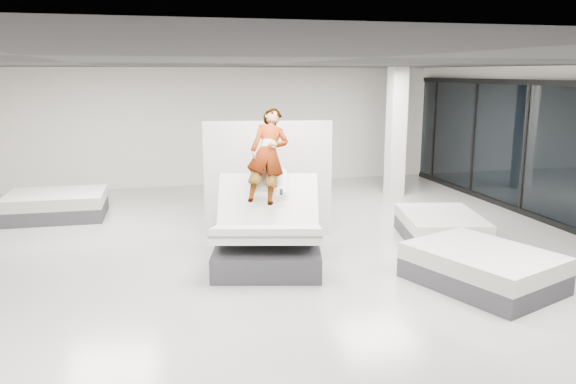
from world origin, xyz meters
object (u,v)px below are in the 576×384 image
at_px(flat_bed_right_far, 441,227).
at_px(flat_bed_right_near, 482,268).
at_px(remote, 281,192).
at_px(divider_panel, 268,179).
at_px(flat_bed_left_far, 56,205).
at_px(hero_bed, 268,236).
at_px(person, 268,175).
at_px(column, 396,132).

relative_size(flat_bed_right_far, flat_bed_right_near, 0.87).
height_order(remote, flat_bed_right_far, remote).
bearing_deg(flat_bed_right_far, divider_panel, 159.70).
relative_size(divider_panel, flat_bed_left_far, 1.17).
height_order(hero_bed, person, person).
xyz_separation_m(hero_bed, divider_panel, (0.35, 1.57, 0.65)).
distance_m(divider_panel, flat_bed_left_far, 4.85).
relative_size(remote, flat_bed_left_far, 0.07).
bearing_deg(person, flat_bed_right_far, 16.01).
bearing_deg(remote, flat_bed_right_near, -19.36).
xyz_separation_m(person, divider_panel, (0.26, 1.24, -0.30)).
bearing_deg(flat_bed_left_far, divider_panel, -29.91).
xyz_separation_m(flat_bed_right_far, flat_bed_left_far, (-7.18, 3.51, 0.03)).
bearing_deg(column, hero_bed, -134.29).
bearing_deg(column, person, -136.03).
bearing_deg(flat_bed_right_far, flat_bed_right_near, -104.25).
bearing_deg(column, remote, -132.45).
xyz_separation_m(remote, flat_bed_right_near, (2.61, -1.72, -0.91)).
height_order(remote, flat_bed_right_near, remote).
bearing_deg(flat_bed_right_near, flat_bed_left_far, 139.09).
xyz_separation_m(divider_panel, flat_bed_right_far, (3.04, -1.12, -0.85)).
xyz_separation_m(person, column, (4.15, 4.00, 0.21)).
xyz_separation_m(hero_bed, remote, (0.21, -0.06, 0.74)).
distance_m(flat_bed_right_near, flat_bed_left_far, 8.75).
distance_m(hero_bed, flat_bed_left_far, 5.48).
distance_m(divider_panel, column, 4.79).
bearing_deg(person, remote, -57.85).
relative_size(person, flat_bed_left_far, 0.83).
bearing_deg(flat_bed_right_near, column, 77.03).
xyz_separation_m(hero_bed, flat_bed_left_far, (-3.79, 3.96, -0.17)).
relative_size(hero_bed, flat_bed_right_near, 1.07).
height_order(divider_panel, flat_bed_left_far, divider_panel).
bearing_deg(person, column, 58.03).
height_order(hero_bed, flat_bed_left_far, hero_bed).
relative_size(remote, flat_bed_right_far, 0.07).
xyz_separation_m(flat_bed_left_far, column, (8.02, 0.38, 1.33)).
xyz_separation_m(person, remote, (0.13, -0.39, -0.21)).
relative_size(flat_bed_right_far, column, 0.64).
relative_size(flat_bed_right_near, column, 0.74).
bearing_deg(divider_panel, flat_bed_right_far, -10.54).
height_order(flat_bed_right_far, column, column).
height_order(flat_bed_right_near, flat_bed_left_far, flat_bed_left_far).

